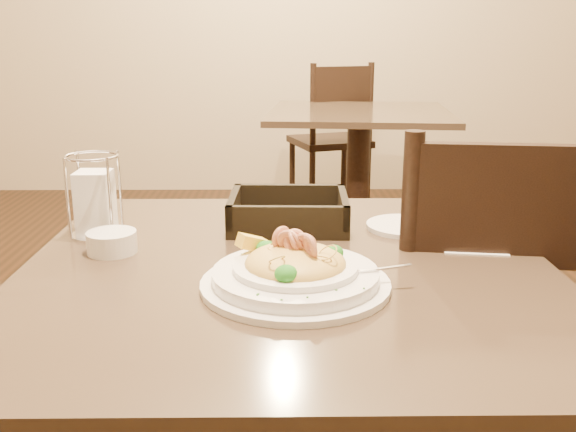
{
  "coord_description": "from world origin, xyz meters",
  "views": [
    {
      "loc": [
        -0.01,
        -1.02,
        1.09
      ],
      "look_at": [
        0.0,
        0.02,
        0.79
      ],
      "focal_mm": 40.0,
      "sensor_mm": 36.0,
      "label": 1
    }
  ],
  "objects_px": {
    "pasta_bowl": "(295,271)",
    "bread_basket": "(289,215)",
    "butter_ramekin": "(112,242)",
    "main_table": "(288,382)",
    "dining_chair_far": "(333,135)",
    "napkin_caddy": "(95,201)",
    "side_plate": "(404,226)",
    "background_table": "(358,154)",
    "drink_glass": "(475,213)",
    "dining_chair_near": "(487,331)"
  },
  "relations": [
    {
      "from": "pasta_bowl",
      "to": "bread_basket",
      "type": "distance_m",
      "value": 0.33
    },
    {
      "from": "main_table",
      "to": "pasta_bowl",
      "type": "relative_size",
      "value": 2.76
    },
    {
      "from": "main_table",
      "to": "pasta_bowl",
      "type": "bearing_deg",
      "value": -84.75
    },
    {
      "from": "dining_chair_far",
      "to": "side_plate",
      "type": "distance_m",
      "value": 2.65
    },
    {
      "from": "dining_chair_far",
      "to": "drink_glass",
      "type": "relative_size",
      "value": 7.28
    },
    {
      "from": "bread_basket",
      "to": "main_table",
      "type": "bearing_deg",
      "value": -90.88
    },
    {
      "from": "napkin_caddy",
      "to": "butter_ramekin",
      "type": "relative_size",
      "value": 1.83
    },
    {
      "from": "background_table",
      "to": "drink_glass",
      "type": "bearing_deg",
      "value": -91.26
    },
    {
      "from": "napkin_caddy",
      "to": "butter_ramekin",
      "type": "bearing_deg",
      "value": -62.0
    },
    {
      "from": "dining_chair_far",
      "to": "bread_basket",
      "type": "xyz_separation_m",
      "value": [
        -0.3,
        -2.62,
        0.24
      ]
    },
    {
      "from": "drink_glass",
      "to": "background_table",
      "type": "bearing_deg",
      "value": 88.74
    },
    {
      "from": "pasta_bowl",
      "to": "butter_ramekin",
      "type": "relative_size",
      "value": 3.69
    },
    {
      "from": "pasta_bowl",
      "to": "bread_basket",
      "type": "xyz_separation_m",
      "value": [
        -0.01,
        0.33,
        -0.0
      ]
    },
    {
      "from": "pasta_bowl",
      "to": "main_table",
      "type": "bearing_deg",
      "value": 95.25
    },
    {
      "from": "drink_glass",
      "to": "napkin_caddy",
      "type": "bearing_deg",
      "value": 174.3
    },
    {
      "from": "main_table",
      "to": "napkin_caddy",
      "type": "bearing_deg",
      "value": 155.68
    },
    {
      "from": "dining_chair_far",
      "to": "napkin_caddy",
      "type": "bearing_deg",
      "value": 57.75
    },
    {
      "from": "dining_chair_far",
      "to": "butter_ramekin",
      "type": "bearing_deg",
      "value": 59.28
    },
    {
      "from": "pasta_bowl",
      "to": "butter_ramekin",
      "type": "height_order",
      "value": "pasta_bowl"
    },
    {
      "from": "bread_basket",
      "to": "pasta_bowl",
      "type": "bearing_deg",
      "value": -88.96
    },
    {
      "from": "butter_ramekin",
      "to": "dining_chair_far",
      "type": "bearing_deg",
      "value": 77.44
    },
    {
      "from": "napkin_caddy",
      "to": "side_plate",
      "type": "xyz_separation_m",
      "value": [
        0.6,
        0.04,
        -0.06
      ]
    },
    {
      "from": "side_plate",
      "to": "bread_basket",
      "type": "bearing_deg",
      "value": 174.82
    },
    {
      "from": "pasta_bowl",
      "to": "side_plate",
      "type": "distance_m",
      "value": 0.38
    },
    {
      "from": "napkin_caddy",
      "to": "dining_chair_far",
      "type": "bearing_deg",
      "value": 75.91
    },
    {
      "from": "side_plate",
      "to": "dining_chair_far",
      "type": "bearing_deg",
      "value": 88.52
    },
    {
      "from": "main_table",
      "to": "side_plate",
      "type": "relative_size",
      "value": 5.91
    },
    {
      "from": "bread_basket",
      "to": "butter_ramekin",
      "type": "bearing_deg",
      "value": -153.18
    },
    {
      "from": "pasta_bowl",
      "to": "butter_ramekin",
      "type": "xyz_separation_m",
      "value": [
        -0.32,
        0.17,
        -0.01
      ]
    },
    {
      "from": "main_table",
      "to": "background_table",
      "type": "height_order",
      "value": "same"
    },
    {
      "from": "background_table",
      "to": "bread_basket",
      "type": "bearing_deg",
      "value": -100.87
    },
    {
      "from": "pasta_bowl",
      "to": "background_table",
      "type": "bearing_deg",
      "value": 80.77
    },
    {
      "from": "background_table",
      "to": "dining_chair_far",
      "type": "distance_m",
      "value": 0.61
    },
    {
      "from": "napkin_caddy",
      "to": "background_table",
      "type": "bearing_deg",
      "value": 69.93
    },
    {
      "from": "napkin_caddy",
      "to": "main_table",
      "type": "bearing_deg",
      "value": -24.32
    },
    {
      "from": "pasta_bowl",
      "to": "drink_glass",
      "type": "distance_m",
      "value": 0.39
    },
    {
      "from": "drink_glass",
      "to": "side_plate",
      "type": "height_order",
      "value": "drink_glass"
    },
    {
      "from": "main_table",
      "to": "background_table",
      "type": "distance_m",
      "value": 2.27
    },
    {
      "from": "side_plate",
      "to": "drink_glass",
      "type": "bearing_deg",
      "value": -46.08
    },
    {
      "from": "dining_chair_far",
      "to": "bread_basket",
      "type": "height_order",
      "value": "dining_chair_far"
    },
    {
      "from": "dining_chair_near",
      "to": "pasta_bowl",
      "type": "height_order",
      "value": "dining_chair_near"
    },
    {
      "from": "butter_ramekin",
      "to": "main_table",
      "type": "bearing_deg",
      "value": -11.87
    },
    {
      "from": "dining_chair_far",
      "to": "drink_glass",
      "type": "bearing_deg",
      "value": 72.63
    },
    {
      "from": "side_plate",
      "to": "dining_chair_near",
      "type": "bearing_deg",
      "value": -7.0
    },
    {
      "from": "dining_chair_far",
      "to": "main_table",
      "type": "bearing_deg",
      "value": 65.72
    },
    {
      "from": "drink_glass",
      "to": "napkin_caddy",
      "type": "xyz_separation_m",
      "value": [
        -0.71,
        0.07,
        0.01
      ]
    },
    {
      "from": "dining_chair_near",
      "to": "drink_glass",
      "type": "bearing_deg",
      "value": 57.61
    },
    {
      "from": "main_table",
      "to": "side_plate",
      "type": "bearing_deg",
      "value": 41.03
    },
    {
      "from": "bread_basket",
      "to": "side_plate",
      "type": "bearing_deg",
      "value": -5.18
    },
    {
      "from": "background_table",
      "to": "dining_chair_near",
      "type": "xyz_separation_m",
      "value": [
        0.03,
        -2.06,
        0.01
      ]
    }
  ]
}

